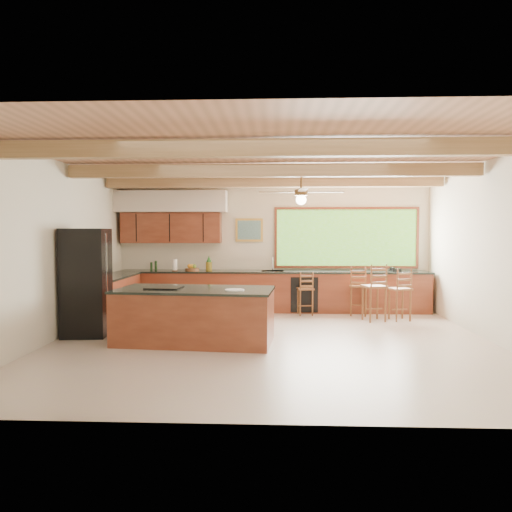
{
  "coord_description": "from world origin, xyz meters",
  "views": [
    {
      "loc": [
        0.04,
        -7.43,
        1.8
      ],
      "look_at": [
        -0.29,
        0.8,
        1.37
      ],
      "focal_mm": 32.0,
      "sensor_mm": 36.0,
      "label": 1
    }
  ],
  "objects": [
    {
      "name": "ground",
      "position": [
        0.0,
        0.0,
        0.0
      ],
      "size": [
        7.2,
        7.2,
        0.0
      ],
      "primitive_type": "plane",
      "color": "#BDAB9D",
      "rests_on": "ground"
    },
    {
      "name": "room_shell",
      "position": [
        -0.17,
        0.65,
        2.21
      ],
      "size": [
        7.27,
        6.54,
        3.02
      ],
      "color": "beige",
      "rests_on": "ground"
    },
    {
      "name": "counter_run",
      "position": [
        -0.82,
        2.52,
        0.46
      ],
      "size": [
        7.12,
        3.1,
        1.26
      ],
      "color": "brown",
      "rests_on": "ground"
    },
    {
      "name": "island",
      "position": [
        -1.25,
        -0.09,
        0.44
      ],
      "size": [
        2.62,
        1.4,
        0.9
      ],
      "rotation": [
        0.0,
        0.0,
        -0.09
      ],
      "color": "brown",
      "rests_on": "ground"
    },
    {
      "name": "refrigerator",
      "position": [
        -3.22,
        0.32,
        0.93
      ],
      "size": [
        0.79,
        0.78,
        1.86
      ],
      "rotation": [
        0.0,
        0.0,
        0.1
      ],
      "color": "black",
      "rests_on": "ground"
    },
    {
      "name": "bar_stool_a",
      "position": [
        0.71,
        2.4,
        0.56
      ],
      "size": [
        0.38,
        0.38,
        0.95
      ],
      "rotation": [
        0.0,
        0.0,
        0.13
      ],
      "color": "brown",
      "rests_on": "ground"
    },
    {
      "name": "bar_stool_b",
      "position": [
        2.06,
        1.76,
        0.69
      ],
      "size": [
        0.52,
        0.52,
        1.17
      ],
      "rotation": [
        0.0,
        0.0,
        0.28
      ],
      "color": "brown",
      "rests_on": "ground"
    },
    {
      "name": "bar_stool_c",
      "position": [
        2.6,
        1.85,
        0.63
      ],
      "size": [
        0.47,
        0.47,
        1.07
      ],
      "rotation": [
        0.0,
        0.0,
        0.25
      ],
      "color": "brown",
      "rests_on": "ground"
    },
    {
      "name": "bar_stool_d",
      "position": [
        1.86,
        2.39,
        0.63
      ],
      "size": [
        0.46,
        0.46,
        1.06
      ],
      "rotation": [
        0.0,
        0.0,
        -0.23
      ],
      "color": "brown",
      "rests_on": "ground"
    }
  ]
}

